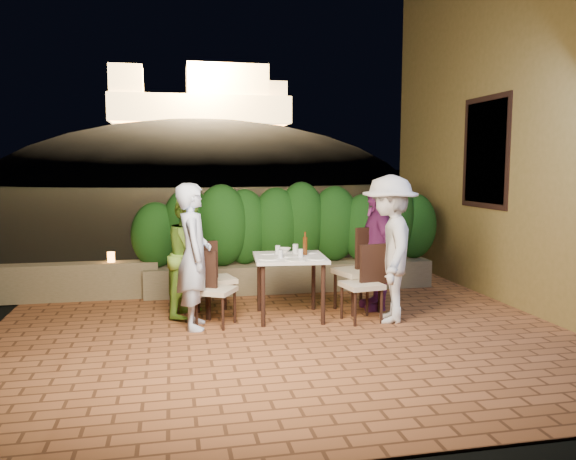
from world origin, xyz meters
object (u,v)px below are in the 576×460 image
object	(u,v)px
chair_right_back	(357,270)
diner_purple	(376,248)
chair_left_front	(216,289)
chair_left_back	(216,278)
chair_right_front	(362,283)
diner_green	(191,255)
bowl	(283,250)
parapet_lamp	(111,257)
diner_blue	(194,256)
beer_bottle	(305,243)
diner_white	(389,249)
dining_table	(290,287)

from	to	relation	value
chair_right_back	diner_purple	size ratio (longest dim) A/B	0.67
chair_left_front	chair_left_back	xyz separation A→B (m)	(0.04, 0.47, 0.03)
chair_right_back	chair_right_front	bearing A→B (deg)	61.35
chair_left_front	diner_green	bearing A→B (deg)	147.10
bowl	parapet_lamp	bearing A→B (deg)	152.15
diner_blue	diner_purple	bearing A→B (deg)	-78.99
beer_bottle	parapet_lamp	size ratio (longest dim) A/B	2.00
diner_white	dining_table	bearing A→B (deg)	-91.80
bowl	chair_left_back	size ratio (longest dim) A/B	0.21
diner_blue	beer_bottle	bearing A→B (deg)	-78.48
diner_blue	dining_table	bearing A→B (deg)	-79.42
chair_left_back	diner_green	xyz separation A→B (m)	(-0.30, 0.03, 0.28)
diner_green	chair_left_back	bearing A→B (deg)	-71.98
chair_right_front	diner_purple	bearing A→B (deg)	-134.41
dining_table	diner_blue	distance (m)	1.23
bowl	diner_purple	size ratio (longest dim) A/B	0.12
bowl	chair_right_back	distance (m)	0.96
diner_green	beer_bottle	bearing A→B (deg)	-78.16
dining_table	chair_right_front	bearing A→B (deg)	-21.80
beer_bottle	chair_right_back	distance (m)	0.79
beer_bottle	dining_table	bearing A→B (deg)	-164.70
diner_blue	parapet_lamp	world-z (taller)	diner_blue
diner_green	parapet_lamp	bearing A→B (deg)	66.65
chair_right_back	dining_table	bearing A→B (deg)	-7.15
chair_left_front	parapet_lamp	bearing A→B (deg)	158.36
diner_blue	diner_purple	distance (m)	2.33
chair_right_front	chair_left_back	bearing A→B (deg)	-30.05
beer_bottle	chair_right_front	size ratio (longest dim) A/B	0.31
chair_left_back	chair_right_back	bearing A→B (deg)	-19.27
bowl	diner_white	xyz separation A→B (m)	(1.12, -0.70, 0.08)
chair_left_front	diner_white	size ratio (longest dim) A/B	0.50
dining_table	parapet_lamp	bearing A→B (deg)	145.84
chair_left_back	chair_right_back	world-z (taller)	chair_right_back
chair_left_front	chair_left_back	size ratio (longest dim) A/B	0.93
dining_table	chair_left_front	world-z (taller)	chair_left_front
dining_table	diner_purple	distance (m)	1.25
beer_bottle	diner_purple	distance (m)	0.98
diner_purple	chair_left_back	bearing A→B (deg)	-91.93
diner_blue	chair_right_front	bearing A→B (deg)	-92.59
beer_bottle	chair_left_front	size ratio (longest dim) A/B	0.33
diner_purple	chair_right_front	bearing A→B (deg)	-34.23
beer_bottle	bowl	distance (m)	0.37
chair_right_front	diner_green	xyz separation A→B (m)	(-1.94, 0.67, 0.29)
diner_white	beer_bottle	bearing A→B (deg)	-98.36
beer_bottle	parapet_lamp	bearing A→B (deg)	149.09
beer_bottle	chair_left_back	size ratio (longest dim) A/B	0.31
chair_right_front	diner_purple	xyz separation A→B (m)	(0.37, 0.52, 0.33)
beer_bottle	diner_green	world-z (taller)	diner_green
diner_white	parapet_lamp	world-z (taller)	diner_white
bowl	chair_left_front	xyz separation A→B (m)	(-0.88, -0.49, -0.35)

